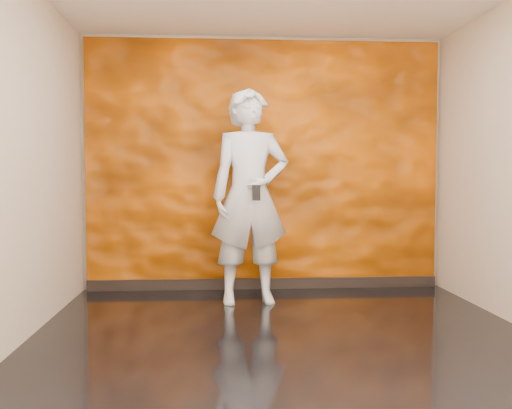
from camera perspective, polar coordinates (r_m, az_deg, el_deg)
room at (r=4.40m, az=2.97°, el=4.62°), size 4.02×4.02×2.81m
feature_wall at (r=6.35m, az=0.82°, el=3.95°), size 3.90×0.06×2.75m
baseboard at (r=6.43m, az=0.84°, el=-7.90°), size 3.90×0.04×0.12m
man at (r=5.64m, az=-0.61°, el=0.82°), size 0.82×0.59×2.12m
phone at (r=5.35m, az=0.02°, el=1.19°), size 0.08×0.02×0.15m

